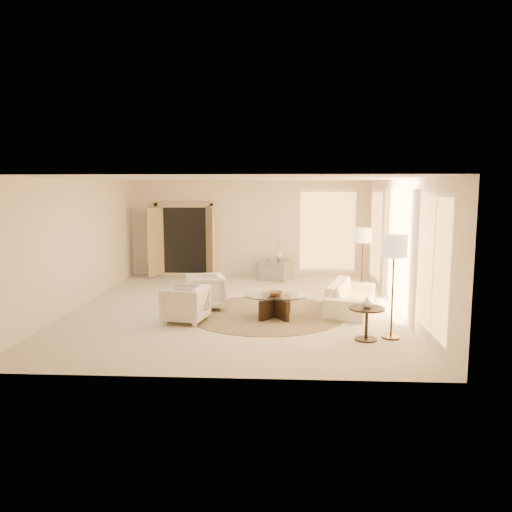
{
  "coord_description": "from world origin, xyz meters",
  "views": [
    {
      "loc": [
        0.98,
        -10.6,
        2.65
      ],
      "look_at": [
        0.4,
        0.4,
        1.1
      ],
      "focal_mm": 35.0,
      "sensor_mm": 36.0,
      "label": 1
    }
  ],
  "objects_px": {
    "coffee_table": "(275,303)",
    "accent_chair": "(275,267)",
    "sofa": "(351,296)",
    "armchair_right": "(185,302)",
    "side_table": "(278,267)",
    "side_vase": "(278,254)",
    "end_vase": "(367,302)",
    "end_table": "(367,318)",
    "floor_lamp_near": "(363,239)",
    "armchair_left": "(205,290)",
    "bowl": "(275,293)",
    "floor_lamp_far": "(394,251)"
  },
  "relations": [
    {
      "from": "floor_lamp_near",
      "to": "side_vase",
      "type": "bearing_deg",
      "value": 133.92
    },
    {
      "from": "armchair_right",
      "to": "coffee_table",
      "type": "bearing_deg",
      "value": 115.52
    },
    {
      "from": "armchair_right",
      "to": "bowl",
      "type": "relative_size",
      "value": 2.59
    },
    {
      "from": "sofa",
      "to": "armchair_right",
      "type": "bearing_deg",
      "value": 124.62
    },
    {
      "from": "floor_lamp_far",
      "to": "bowl",
      "type": "distance_m",
      "value": 2.65
    },
    {
      "from": "end_vase",
      "to": "side_vase",
      "type": "relative_size",
      "value": 0.79
    },
    {
      "from": "armchair_right",
      "to": "end_vase",
      "type": "distance_m",
      "value": 3.51
    },
    {
      "from": "accent_chair",
      "to": "end_table",
      "type": "relative_size",
      "value": 1.42
    },
    {
      "from": "armchair_left",
      "to": "coffee_table",
      "type": "distance_m",
      "value": 1.67
    },
    {
      "from": "bowl",
      "to": "floor_lamp_near",
      "type": "bearing_deg",
      "value": 44.55
    },
    {
      "from": "sofa",
      "to": "bowl",
      "type": "height_order",
      "value": "sofa"
    },
    {
      "from": "bowl",
      "to": "end_vase",
      "type": "distance_m",
      "value": 2.15
    },
    {
      "from": "side_table",
      "to": "side_vase",
      "type": "height_order",
      "value": "side_vase"
    },
    {
      "from": "accent_chair",
      "to": "coffee_table",
      "type": "height_order",
      "value": "accent_chair"
    },
    {
      "from": "floor_lamp_far",
      "to": "end_vase",
      "type": "xyz_separation_m",
      "value": [
        -0.45,
        -0.13,
        -0.88
      ]
    },
    {
      "from": "armchair_right",
      "to": "bowl",
      "type": "distance_m",
      "value": 1.81
    },
    {
      "from": "sofa",
      "to": "side_table",
      "type": "bearing_deg",
      "value": 40.87
    },
    {
      "from": "armchair_right",
      "to": "end_vase",
      "type": "bearing_deg",
      "value": 85.03
    },
    {
      "from": "armchair_left",
      "to": "end_vase",
      "type": "relative_size",
      "value": 4.35
    },
    {
      "from": "bowl",
      "to": "side_table",
      "type": "bearing_deg",
      "value": 89.55
    },
    {
      "from": "coffee_table",
      "to": "bowl",
      "type": "bearing_deg",
      "value": 0.0
    },
    {
      "from": "accent_chair",
      "to": "bowl",
      "type": "xyz_separation_m",
      "value": [
        0.06,
        -4.12,
        0.12
      ]
    },
    {
      "from": "side_table",
      "to": "floor_lamp_near",
      "type": "relative_size",
      "value": 0.37
    },
    {
      "from": "bowl",
      "to": "end_table",
      "type": "bearing_deg",
      "value": -41.79
    },
    {
      "from": "sofa",
      "to": "floor_lamp_near",
      "type": "bearing_deg",
      "value": -2.22
    },
    {
      "from": "sofa",
      "to": "side_table",
      "type": "relative_size",
      "value": 3.37
    },
    {
      "from": "coffee_table",
      "to": "floor_lamp_far",
      "type": "xyz_separation_m",
      "value": [
        2.05,
        -1.3,
        1.26
      ]
    },
    {
      "from": "side_vase",
      "to": "bowl",
      "type": "bearing_deg",
      "value": -90.45
    },
    {
      "from": "accent_chair",
      "to": "coffee_table",
      "type": "bearing_deg",
      "value": 113.23
    },
    {
      "from": "side_table",
      "to": "floor_lamp_near",
      "type": "height_order",
      "value": "floor_lamp_near"
    },
    {
      "from": "end_vase",
      "to": "side_vase",
      "type": "bearing_deg",
      "value": 105.77
    },
    {
      "from": "floor_lamp_near",
      "to": "bowl",
      "type": "xyz_separation_m",
      "value": [
        -2.05,
        -2.02,
        -0.92
      ]
    },
    {
      "from": "end_table",
      "to": "bowl",
      "type": "distance_m",
      "value": 2.15
    },
    {
      "from": "end_vase",
      "to": "armchair_right",
      "type": "bearing_deg",
      "value": 163.45
    },
    {
      "from": "end_table",
      "to": "bowl",
      "type": "bearing_deg",
      "value": 138.21
    },
    {
      "from": "armchair_left",
      "to": "side_vase",
      "type": "height_order",
      "value": "side_vase"
    },
    {
      "from": "coffee_table",
      "to": "accent_chair",
      "type": "bearing_deg",
      "value": 90.86
    },
    {
      "from": "sofa",
      "to": "bowl",
      "type": "relative_size",
      "value": 6.86
    },
    {
      "from": "armchair_right",
      "to": "end_table",
      "type": "bearing_deg",
      "value": 85.03
    },
    {
      "from": "floor_lamp_far",
      "to": "armchair_left",
      "type": "bearing_deg",
      "value": 151.5
    },
    {
      "from": "armchair_right",
      "to": "side_table",
      "type": "distance_m",
      "value": 4.89
    },
    {
      "from": "sofa",
      "to": "floor_lamp_near",
      "type": "distance_m",
      "value": 1.78
    },
    {
      "from": "accent_chair",
      "to": "side_vase",
      "type": "distance_m",
      "value": 0.37
    },
    {
      "from": "accent_chair",
      "to": "end_vase",
      "type": "relative_size",
      "value": 4.58
    },
    {
      "from": "floor_lamp_near",
      "to": "sofa",
      "type": "bearing_deg",
      "value": -108.29
    },
    {
      "from": "coffee_table",
      "to": "sofa",
      "type": "bearing_deg",
      "value": 23.3
    },
    {
      "from": "coffee_table",
      "to": "floor_lamp_near",
      "type": "height_order",
      "value": "floor_lamp_near"
    },
    {
      "from": "end_vase",
      "to": "side_vase",
      "type": "distance_m",
      "value": 5.77
    },
    {
      "from": "end_table",
      "to": "floor_lamp_far",
      "type": "distance_m",
      "value": 1.24
    },
    {
      "from": "side_table",
      "to": "armchair_left",
      "type": "bearing_deg",
      "value": -114.24
    }
  ]
}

